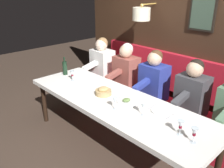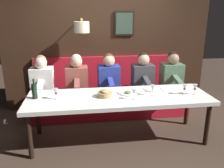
# 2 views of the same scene
# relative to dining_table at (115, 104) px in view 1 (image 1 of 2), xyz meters

# --- Properties ---
(ground_plane) EXTENTS (12.00, 12.00, 0.00)m
(ground_plane) POSITION_rel_dining_table_xyz_m (0.00, 0.00, -0.68)
(ground_plane) COLOR #423328
(dining_table) EXTENTS (0.90, 2.80, 0.74)m
(dining_table) POSITION_rel_dining_table_xyz_m (0.00, 0.00, 0.00)
(dining_table) COLOR white
(dining_table) RESTS_ON ground_plane
(banquette_bench) EXTENTS (0.52, 3.00, 0.45)m
(banquette_bench) POSITION_rel_dining_table_xyz_m (0.89, 0.00, -0.46)
(banquette_bench) COLOR red
(banquette_bench) RESTS_ON ground_plane
(back_wall_panel) EXTENTS (0.59, 4.20, 2.90)m
(back_wall_panel) POSITION_rel_dining_table_xyz_m (1.46, 0.00, 0.68)
(back_wall_panel) COLOR #382316
(back_wall_panel) RESTS_ON ground_plane
(diner_near) EXTENTS (0.60, 0.40, 0.79)m
(diner_near) POSITION_rel_dining_table_xyz_m (0.88, -0.61, 0.14)
(diner_near) COLOR #3D3D42
(diner_near) RESTS_ON banquette_bench
(diner_middle) EXTENTS (0.60, 0.40, 0.79)m
(diner_middle) POSITION_rel_dining_table_xyz_m (0.88, 0.05, 0.14)
(diner_middle) COLOR #283893
(diner_middle) RESTS_ON banquette_bench
(diner_far) EXTENTS (0.60, 0.40, 0.79)m
(diner_far) POSITION_rel_dining_table_xyz_m (0.88, 0.64, 0.14)
(diner_far) COLOR #934C42
(diner_far) RESTS_ON banquette_bench
(diner_farthest) EXTENTS (0.60, 0.40, 0.79)m
(diner_farthest) POSITION_rel_dining_table_xyz_m (0.88, 1.26, 0.14)
(diner_farthest) COLOR white
(diner_farthest) RESTS_ON banquette_bench
(place_setting_0) EXTENTS (0.24, 0.31, 0.01)m
(place_setting_0) POSITION_rel_dining_table_xyz_m (0.19, -0.60, 0.07)
(place_setting_0) COLOR white
(place_setting_0) RESTS_ON dining_table
(place_setting_1) EXTENTS (0.24, 0.32, 0.05)m
(place_setting_1) POSITION_rel_dining_table_xyz_m (0.06, -0.15, 0.07)
(place_setting_1) COLOR white
(place_setting_1) RESTS_ON dining_table
(wine_glass_0) EXTENTS (0.07, 0.07, 0.16)m
(wine_glass_0) POSITION_rel_dining_table_xyz_m (-0.01, 0.94, 0.18)
(wine_glass_0) COLOR silver
(wine_glass_0) RESTS_ON dining_table
(wine_glass_1) EXTENTS (0.07, 0.07, 0.16)m
(wine_glass_1) POSITION_rel_dining_table_xyz_m (-0.04, -0.51, 0.18)
(wine_glass_1) COLOR silver
(wine_glass_1) RESTS_ON dining_table
(wine_glass_2) EXTENTS (0.07, 0.07, 0.16)m
(wine_glass_2) POSITION_rel_dining_table_xyz_m (-0.07, -1.02, 0.18)
(wine_glass_2) COLOR silver
(wine_glass_2) RESTS_ON dining_table
(wine_glass_3) EXTENTS (0.07, 0.07, 0.16)m
(wine_glass_3) POSITION_rel_dining_table_xyz_m (-0.18, -0.19, 0.18)
(wine_glass_3) COLOR silver
(wine_glass_3) RESTS_ON dining_table
(wine_glass_4) EXTENTS (0.07, 0.07, 0.16)m
(wine_glass_4) POSITION_rel_dining_table_xyz_m (-0.09, -1.17, 0.18)
(wine_glass_4) COLOR silver
(wine_glass_4) RESTS_ON dining_table
(wine_bottle) EXTENTS (0.08, 0.08, 0.30)m
(wine_bottle) POSITION_rel_dining_table_xyz_m (0.06, 1.25, 0.18)
(wine_bottle) COLOR black
(wine_bottle) RESTS_ON dining_table
(bread_bowl) EXTENTS (0.22, 0.22, 0.12)m
(bread_bowl) POSITION_rel_dining_table_xyz_m (-0.00, 0.22, 0.11)
(bread_bowl) COLOR tan
(bread_bowl) RESTS_ON dining_table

